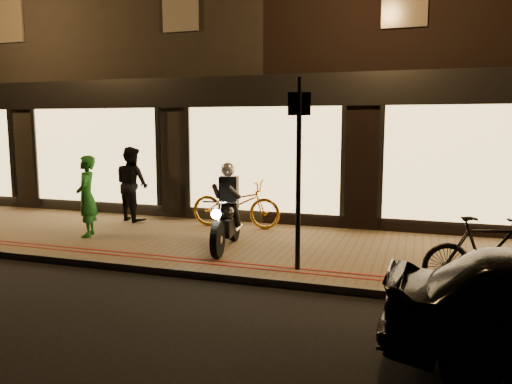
# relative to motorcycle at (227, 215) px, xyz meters

# --- Properties ---
(ground) EXTENTS (90.00, 90.00, 0.00)m
(ground) POSITION_rel_motorcycle_xyz_m (-0.08, -1.55, -0.73)
(ground) COLOR black
(ground) RESTS_ON ground
(sidewalk) EXTENTS (50.00, 4.00, 0.12)m
(sidewalk) POSITION_rel_motorcycle_xyz_m (-0.08, 0.45, -0.67)
(sidewalk) COLOR brown
(sidewalk) RESTS_ON ground
(kerb_stone) EXTENTS (50.00, 0.14, 0.12)m
(kerb_stone) POSITION_rel_motorcycle_xyz_m (-0.08, -1.50, -0.67)
(kerb_stone) COLOR #59544C
(kerb_stone) RESTS_ON ground
(red_kerb_lines) EXTENTS (50.00, 0.26, 0.01)m
(red_kerb_lines) POSITION_rel_motorcycle_xyz_m (-0.08, -1.00, -0.61)
(red_kerb_lines) COLOR maroon
(red_kerb_lines) RESTS_ON sidewalk
(building_row) EXTENTS (48.00, 10.11, 8.50)m
(building_row) POSITION_rel_motorcycle_xyz_m (-0.08, 7.44, 3.51)
(building_row) COLOR black
(building_row) RESTS_ON ground
(motorcycle) EXTENTS (0.65, 1.94, 1.59)m
(motorcycle) POSITION_rel_motorcycle_xyz_m (0.00, 0.00, 0.00)
(motorcycle) COLOR black
(motorcycle) RESTS_ON sidewalk
(sign_post) EXTENTS (0.35, 0.10, 3.00)m
(sign_post) POSITION_rel_motorcycle_xyz_m (1.57, -0.93, 1.06)
(sign_post) COLOR black
(sign_post) RESTS_ON sidewalk
(bicycle_gold) EXTENTS (2.05, 0.75, 1.07)m
(bicycle_gold) POSITION_rel_motorcycle_xyz_m (-0.50, 1.80, -0.08)
(bicycle_gold) COLOR gold
(bicycle_gold) RESTS_ON sidewalk
(bicycle_dark) EXTENTS (1.81, 0.93, 1.05)m
(bicycle_dark) POSITION_rel_motorcycle_xyz_m (4.28, -1.12, -0.09)
(bicycle_dark) COLOR black
(bicycle_dark) RESTS_ON sidewalk
(person_green) EXTENTS (0.62, 0.72, 1.66)m
(person_green) POSITION_rel_motorcycle_xyz_m (-3.08, 0.01, 0.22)
(person_green) COLOR #1B6822
(person_green) RESTS_ON sidewalk
(person_dark) EXTENTS (1.06, 0.97, 1.77)m
(person_dark) POSITION_rel_motorcycle_xyz_m (-3.13, 1.78, 0.27)
(person_dark) COLOR black
(person_dark) RESTS_ON sidewalk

